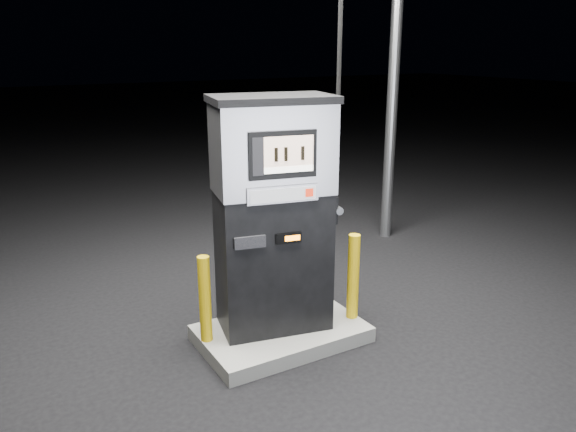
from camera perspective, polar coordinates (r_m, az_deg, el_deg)
ground at (r=5.78m, az=-0.69°, el=-12.49°), size 80.00×80.00×0.00m
pump_island at (r=5.74m, az=-0.69°, el=-11.84°), size 1.60×1.00×0.15m
fuel_dispenser at (r=5.33m, az=-1.50°, el=0.28°), size 1.31×0.89×4.70m
bollard_left at (r=5.34m, az=-8.44°, el=-8.35°), size 0.12×0.12×0.85m
bollard_right at (r=5.75m, az=6.63°, el=-6.14°), size 0.16×0.16×0.89m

